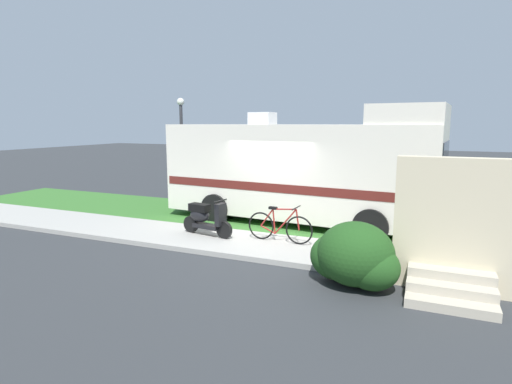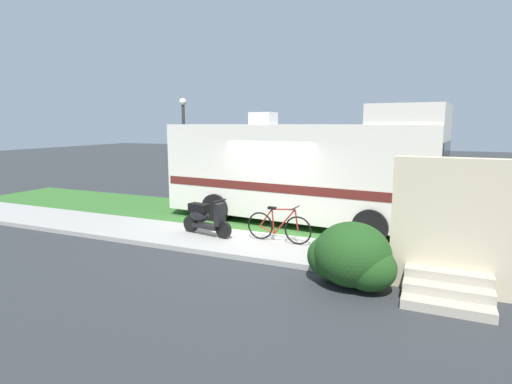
% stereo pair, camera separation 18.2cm
% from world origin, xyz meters
% --- Properties ---
extents(ground_plane, '(80.00, 80.00, 0.00)m').
position_xyz_m(ground_plane, '(0.00, 0.00, 0.00)').
color(ground_plane, '#2D3033').
extents(sidewalk, '(24.00, 2.00, 0.12)m').
position_xyz_m(sidewalk, '(0.00, -1.20, 0.06)').
color(sidewalk, '#9E9B93').
rests_on(sidewalk, ground).
extents(grass_strip, '(24.00, 3.40, 0.08)m').
position_xyz_m(grass_strip, '(0.00, 1.50, 0.04)').
color(grass_strip, '#336628').
rests_on(grass_strip, ground).
extents(motorhome_rv, '(8.06, 3.05, 3.45)m').
position_xyz_m(motorhome_rv, '(0.59, 1.57, 1.63)').
color(motorhome_rv, silver).
rests_on(motorhome_rv, ground).
extents(scooter, '(1.54, 0.56, 0.97)m').
position_xyz_m(scooter, '(-1.19, -1.03, 0.58)').
color(scooter, black).
rests_on(scooter, ground).
extents(bicycle, '(1.69, 0.52, 0.90)m').
position_xyz_m(bicycle, '(0.79, -0.86, 0.50)').
color(bicycle, black).
rests_on(bicycle, ground).
extents(porch_steps, '(2.00, 1.26, 2.40)m').
position_xyz_m(porch_steps, '(4.52, -2.29, 0.97)').
color(porch_steps, '#B2A893').
rests_on(porch_steps, ground).
extents(bush_by_porch, '(1.68, 1.26, 1.19)m').
position_xyz_m(bush_by_porch, '(2.90, -2.69, 0.56)').
color(bush_by_porch, '#1E4719').
rests_on(bush_by_porch, ground).
extents(bottle_green, '(0.07, 0.07, 0.23)m').
position_xyz_m(bottle_green, '(4.66, -0.71, 0.22)').
color(bottle_green, '#B2B2B7').
rests_on(bottle_green, ground).
extents(bottle_spare, '(0.08, 0.08, 0.26)m').
position_xyz_m(bottle_spare, '(4.25, -0.78, 0.23)').
color(bottle_spare, '#19722D').
rests_on(bottle_spare, ground).
extents(street_lamp_post, '(0.28, 0.28, 3.93)m').
position_xyz_m(street_lamp_post, '(-4.86, 3.60, 2.41)').
color(street_lamp_post, '#333338').
rests_on(street_lamp_post, ground).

